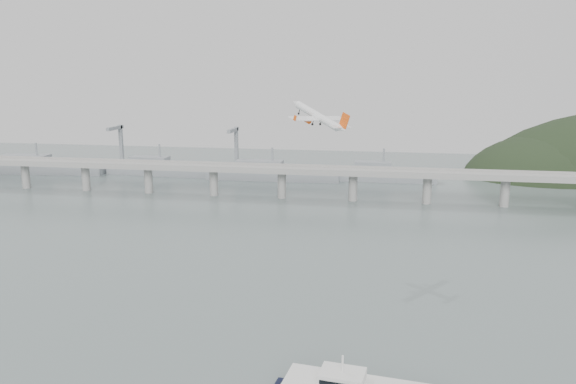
# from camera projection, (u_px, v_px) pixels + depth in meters

# --- Properties ---
(ground) EXTENTS (900.00, 900.00, 0.00)m
(ground) POSITION_uv_depth(u_px,v_px,m) (261.00, 322.00, 200.10)
(ground) COLOR slate
(ground) RESTS_ON ground
(bridge) EXTENTS (800.00, 22.00, 23.90)m
(bridge) POSITION_uv_depth(u_px,v_px,m) (323.00, 175.00, 389.18)
(bridge) COLOR gray
(bridge) RESTS_ON ground
(distant_fleet) EXTENTS (453.00, 60.90, 40.00)m
(distant_fleet) POSITION_uv_depth(u_px,v_px,m) (152.00, 169.00, 480.44)
(distant_fleet) COLOR gray
(distant_fleet) RESTS_ON ground
(airliner) EXTENTS (30.14, 29.21, 14.61)m
(airliner) POSITION_uv_depth(u_px,v_px,m) (318.00, 117.00, 249.95)
(airliner) COLOR white
(airliner) RESTS_ON ground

